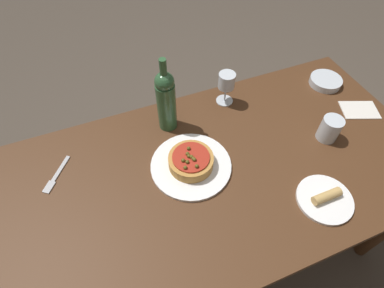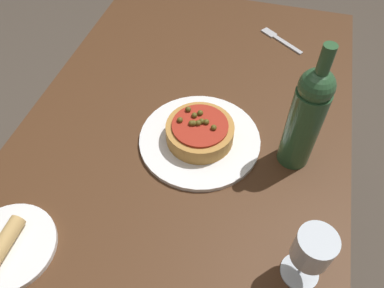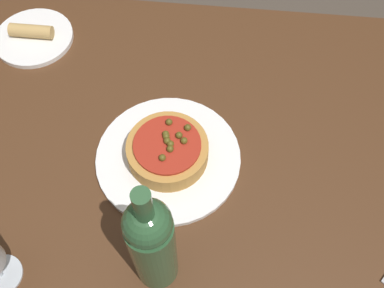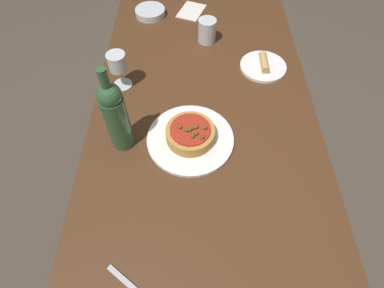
% 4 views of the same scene
% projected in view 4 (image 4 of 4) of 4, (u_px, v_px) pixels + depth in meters
% --- Properties ---
extents(ground_plane, '(14.00, 14.00, 0.00)m').
position_uv_depth(ground_plane, '(200.00, 200.00, 1.69)').
color(ground_plane, '#4C4238').
extents(dining_table, '(1.57, 0.82, 0.73)m').
position_uv_depth(dining_table, '(203.00, 129.00, 1.16)').
color(dining_table, '#4C2D19').
rests_on(dining_table, ground_plane).
extents(dinner_plate, '(0.30, 0.30, 0.01)m').
position_uv_depth(dinner_plate, '(190.00, 139.00, 1.02)').
color(dinner_plate, white).
rests_on(dinner_plate, dining_table).
extents(pizza, '(0.16, 0.16, 0.06)m').
position_uv_depth(pizza, '(190.00, 134.00, 0.99)').
color(pizza, '#BC843D').
rests_on(pizza, dinner_plate).
extents(wine_glass, '(0.07, 0.07, 0.15)m').
position_uv_depth(wine_glass, '(118.00, 64.00, 1.09)').
color(wine_glass, silver).
rests_on(wine_glass, dining_table).
extents(wine_bottle, '(0.07, 0.07, 0.32)m').
position_uv_depth(wine_bottle, '(116.00, 115.00, 0.90)').
color(wine_bottle, '#2D5633').
rests_on(wine_bottle, dining_table).
extents(water_cup, '(0.08, 0.08, 0.10)m').
position_uv_depth(water_cup, '(207.00, 31.00, 1.30)').
color(water_cup, silver).
rests_on(water_cup, dining_table).
extents(side_bowl, '(0.14, 0.14, 0.03)m').
position_uv_depth(side_bowl, '(150.00, 12.00, 1.44)').
color(side_bowl, silver).
rests_on(side_bowl, dining_table).
extents(side_plate, '(0.19, 0.19, 0.04)m').
position_uv_depth(side_plate, '(263.00, 66.00, 1.23)').
color(side_plate, white).
rests_on(side_plate, dining_table).
extents(paper_napkin, '(0.18, 0.15, 0.00)m').
position_uv_depth(paper_napkin, '(191.00, 11.00, 1.47)').
color(paper_napkin, silver).
rests_on(paper_napkin, dining_table).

